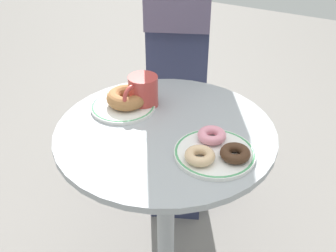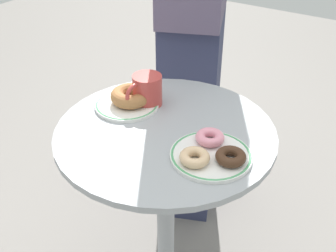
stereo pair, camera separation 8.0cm
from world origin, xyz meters
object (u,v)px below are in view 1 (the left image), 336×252
object	(u,v)px
plate_right	(215,153)
coffee_mug	(142,91)
person_figure	(180,25)
cafe_table	(166,202)
donut_pink_frosted	(212,135)
donut_cinnamon	(127,98)
donut_chocolate	(235,153)
donut_glazed	(200,156)
plate_left	(123,106)

from	to	relation	value
plate_right	coffee_mug	world-z (taller)	coffee_mug
person_figure	cafe_table	bearing A→B (deg)	-67.73
donut_pink_frosted	coffee_mug	distance (m)	0.27
person_figure	donut_cinnamon	bearing A→B (deg)	-82.80
donut_chocolate	person_figure	world-z (taller)	person_figure
donut_cinnamon	donut_chocolate	world-z (taller)	donut_cinnamon
donut_pink_frosted	person_figure	world-z (taller)	person_figure
plate_right	donut_cinnamon	bearing A→B (deg)	163.25
donut_chocolate	person_figure	size ratio (longest dim) A/B	0.04
coffee_mug	person_figure	xyz separation A→B (m)	(-0.10, 0.44, 0.04)
cafe_table	donut_chocolate	world-z (taller)	donut_chocolate
plate_right	donut_chocolate	bearing A→B (deg)	-0.07
plate_right	donut_cinnamon	distance (m)	0.33
plate_right	donut_glazed	xyz separation A→B (m)	(-0.02, -0.05, 0.02)
plate_left	person_figure	xyz separation A→B (m)	(-0.05, 0.49, 0.09)
donut_cinnamon	donut_pink_frosted	bearing A→B (deg)	-9.88
donut_chocolate	coffee_mug	world-z (taller)	coffee_mug
plate_right	donut_cinnamon	xyz separation A→B (m)	(-0.32, 0.10, 0.03)
cafe_table	plate_right	xyz separation A→B (m)	(0.16, -0.04, 0.28)
donut_cinnamon	donut_glazed	world-z (taller)	donut_cinnamon
donut_cinnamon	coffee_mug	bearing A→B (deg)	42.82
plate_right	person_figure	distance (m)	0.69
donut_glazed	donut_cinnamon	bearing A→B (deg)	154.21
donut_pink_frosted	donut_glazed	xyz separation A→B (m)	(0.01, -0.09, 0.00)
plate_right	coffee_mug	distance (m)	0.31
cafe_table	donut_pink_frosted	world-z (taller)	donut_pink_frosted
donut_chocolate	donut_glazed	xyz separation A→B (m)	(-0.07, -0.05, 0.00)
cafe_table	donut_glazed	size ratio (longest dim) A/B	10.17
plate_left	donut_pink_frosted	xyz separation A→B (m)	(0.30, -0.04, 0.02)
donut_cinnamon	coffee_mug	xyz separation A→B (m)	(0.04, 0.03, 0.01)
donut_glazed	person_figure	distance (m)	0.72
cafe_table	plate_right	world-z (taller)	plate_right
cafe_table	donut_chocolate	bearing A→B (deg)	-11.63
plate_right	donut_chocolate	xyz separation A→B (m)	(0.05, -0.00, 0.02)
plate_left	person_figure	distance (m)	0.50
cafe_table	donut_glazed	bearing A→B (deg)	-32.92
cafe_table	donut_pink_frosted	xyz separation A→B (m)	(0.14, 0.00, 0.30)
donut_chocolate	person_figure	xyz separation A→B (m)	(-0.43, 0.57, 0.07)
plate_right	person_figure	size ratio (longest dim) A/B	0.12
plate_right	person_figure	xyz separation A→B (m)	(-0.38, 0.57, 0.09)
plate_left	coffee_mug	bearing A→B (deg)	44.73
plate_right	donut_chocolate	world-z (taller)	donut_chocolate
plate_left	donut_chocolate	world-z (taller)	donut_chocolate
donut_chocolate	coffee_mug	distance (m)	0.36
plate_right	donut_glazed	bearing A→B (deg)	-111.57
cafe_table	coffee_mug	bearing A→B (deg)	145.11
cafe_table	person_figure	size ratio (longest dim) A/B	0.44
plate_right	plate_left	bearing A→B (deg)	165.18
donut_pink_frosted	donut_glazed	world-z (taller)	same
coffee_mug	person_figure	distance (m)	0.46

